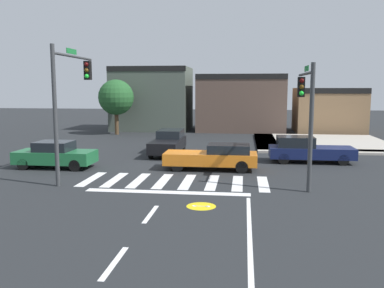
% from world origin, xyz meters
% --- Properties ---
extents(ground_plane, '(120.00, 120.00, 0.00)m').
position_xyz_m(ground_plane, '(0.00, 0.00, 0.00)').
color(ground_plane, '#232628').
extents(crosswalk_near, '(8.41, 3.11, 0.01)m').
position_xyz_m(crosswalk_near, '(0.00, -4.50, 0.00)').
color(crosswalk_near, silver).
rests_on(crosswalk_near, ground_plane).
extents(lane_markings, '(6.80, 20.25, 0.01)m').
position_xyz_m(lane_markings, '(1.11, -12.02, 0.00)').
color(lane_markings, white).
rests_on(lane_markings, ground_plane).
extents(bike_detector_marking, '(1.07, 1.07, 0.01)m').
position_xyz_m(bike_detector_marking, '(1.60, -8.36, 0.00)').
color(bike_detector_marking, yellow).
rests_on(bike_detector_marking, ground_plane).
extents(curb_corner_northeast, '(10.00, 10.60, 0.15)m').
position_xyz_m(curb_corner_northeast, '(8.49, 9.42, 0.07)').
color(curb_corner_northeast, '#B2AA9E').
rests_on(curb_corner_northeast, ground_plane).
extents(storefront_row, '(24.24, 6.23, 6.30)m').
position_xyz_m(storefront_row, '(0.83, 18.93, 2.81)').
color(storefront_row, '#4C564C').
rests_on(storefront_row, ground_plane).
extents(traffic_signal_southwest, '(0.32, 4.47, 6.06)m').
position_xyz_m(traffic_signal_southwest, '(-4.90, -4.37, 4.19)').
color(traffic_signal_southwest, '#383A3D').
rests_on(traffic_signal_southwest, ground_plane).
extents(traffic_signal_southeast, '(0.32, 4.11, 5.24)m').
position_xyz_m(traffic_signal_southeast, '(5.76, -4.19, 3.62)').
color(traffic_signal_southeast, '#383A3D').
rests_on(traffic_signal_southeast, ground_plane).
extents(car_black, '(1.74, 4.51, 1.51)m').
position_xyz_m(car_black, '(-1.71, 3.23, 0.77)').
color(car_black, black).
rests_on(car_black, ground_plane).
extents(car_green, '(4.13, 1.77, 1.42)m').
position_xyz_m(car_green, '(-6.88, -2.05, 0.71)').
color(car_green, '#1E6638').
rests_on(car_green, ground_plane).
extents(car_orange, '(4.80, 1.76, 1.35)m').
position_xyz_m(car_orange, '(1.58, -1.48, 0.69)').
color(car_orange, orange).
rests_on(car_orange, ground_plane).
extents(car_navy, '(4.73, 1.85, 1.48)m').
position_xyz_m(car_navy, '(6.69, 1.37, 0.73)').
color(car_navy, '#141E4C').
rests_on(car_navy, ground_plane).
extents(roadside_tree, '(3.21, 3.21, 5.01)m').
position_xyz_m(roadside_tree, '(-8.50, 14.00, 3.38)').
color(roadside_tree, '#4C3823').
rests_on(roadside_tree, ground_plane).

